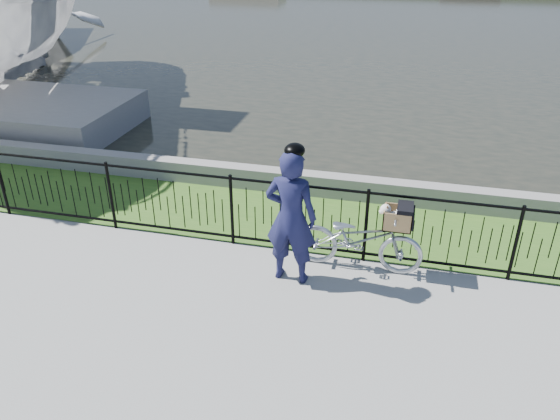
# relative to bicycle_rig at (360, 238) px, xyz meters

# --- Properties ---
(ground) EXTENTS (120.00, 120.00, 0.00)m
(ground) POSITION_rel_bicycle_rig_xyz_m (-0.94, -1.40, -0.48)
(ground) COLOR gray
(ground) RESTS_ON ground
(grass_strip) EXTENTS (60.00, 2.00, 0.01)m
(grass_strip) POSITION_rel_bicycle_rig_xyz_m (-0.94, 1.20, -0.48)
(grass_strip) COLOR #3A611E
(grass_strip) RESTS_ON ground
(quay_wall) EXTENTS (60.00, 0.30, 0.40)m
(quay_wall) POSITION_rel_bicycle_rig_xyz_m (-0.94, 2.20, -0.28)
(quay_wall) COLOR gray
(quay_wall) RESTS_ON ground
(fence) EXTENTS (14.00, 0.06, 1.15)m
(fence) POSITION_rel_bicycle_rig_xyz_m (-0.94, 0.20, 0.09)
(fence) COLOR black
(fence) RESTS_ON ground
(bicycle_rig) EXTENTS (1.79, 0.63, 1.08)m
(bicycle_rig) POSITION_rel_bicycle_rig_xyz_m (0.00, 0.00, 0.00)
(bicycle_rig) COLOR #ADB2B9
(bicycle_rig) RESTS_ON ground
(cyclist) EXTENTS (0.72, 0.49, 1.98)m
(cyclist) POSITION_rel_bicycle_rig_xyz_m (-0.88, -0.48, 0.49)
(cyclist) COLOR #15173B
(cyclist) RESTS_ON ground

